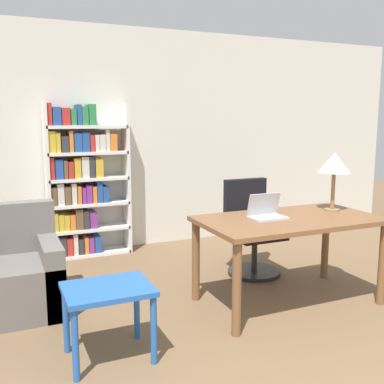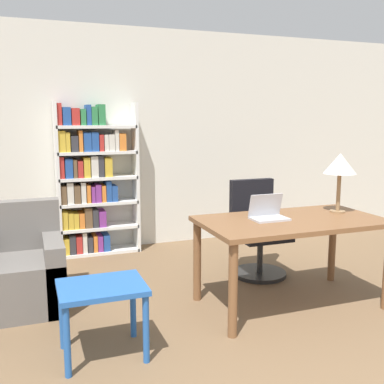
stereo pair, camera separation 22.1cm
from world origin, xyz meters
name	(u,v)px [view 2 (the right image)]	position (x,y,z in m)	size (l,w,h in m)	color
wall_back	(144,139)	(0.00, 4.53, 1.35)	(8.00, 0.06, 2.70)	silver
desk	(291,230)	(0.70, 2.22, 0.66)	(1.56, 0.86, 0.76)	brown
laptop	(268,214)	(0.51, 2.29, 0.81)	(0.31, 0.21, 0.21)	#B2B2B7
table_lamp	(340,165)	(1.25, 2.32, 1.20)	(0.29, 0.29, 0.54)	olive
office_chair	(257,232)	(0.82, 3.03, 0.45)	(0.55, 0.55, 0.98)	black
side_table_blue	(102,297)	(-0.96, 1.92, 0.42)	(0.58, 0.45, 0.51)	#2356A3
armchair	(18,273)	(-1.51, 2.99, 0.30)	(0.75, 0.76, 0.88)	#66605B
bookshelf	(90,180)	(-0.70, 4.34, 0.89)	(0.95, 0.28, 1.80)	white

